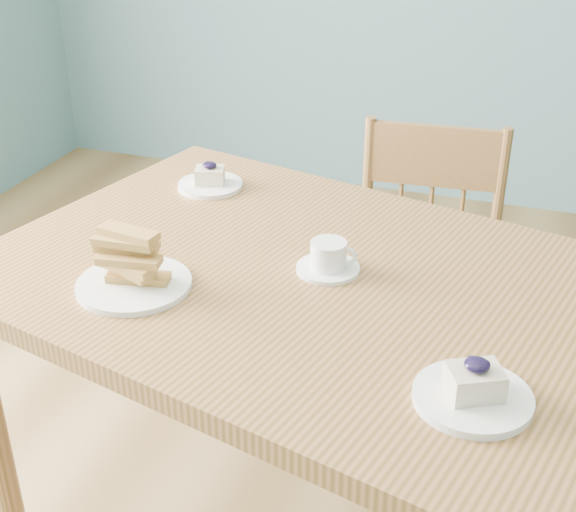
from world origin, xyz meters
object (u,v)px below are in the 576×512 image
(dining_table, at_px, (365,330))
(dining_chair, at_px, (421,285))
(cheesecake_plate_near, at_px, (473,391))
(coffee_cup, at_px, (329,259))
(biscotti_plate, at_px, (133,269))
(cheesecake_plate_far, at_px, (210,181))

(dining_table, bearing_deg, dining_chair, 104.03)
(dining_table, bearing_deg, cheesecake_plate_near, -34.66)
(coffee_cup, bearing_deg, cheesecake_plate_near, -51.65)
(cheesecake_plate_near, xyz_separation_m, coffee_cup, (-0.32, 0.32, 0.01))
(dining_table, distance_m, cheesecake_plate_near, 0.36)
(coffee_cup, relative_size, biscotti_plate, 0.57)
(cheesecake_plate_near, relative_size, cheesecake_plate_far, 1.17)
(dining_table, relative_size, cheesecake_plate_far, 10.89)
(dining_chair, bearing_deg, biscotti_plate, -122.26)
(dining_chair, bearing_deg, cheesecake_plate_far, -150.08)
(dining_table, relative_size, dining_chair, 1.92)
(cheesecake_plate_far, height_order, coffee_cup, cheesecake_plate_far)
(cheesecake_plate_far, distance_m, biscotti_plate, 0.49)
(dining_chair, xyz_separation_m, biscotti_plate, (-0.42, -0.82, 0.41))
(dining_table, distance_m, dining_chair, 0.75)
(dining_table, height_order, dining_chair, dining_chair)
(biscotti_plate, bearing_deg, cheesecake_plate_near, -11.88)
(dining_table, height_order, cheesecake_plate_near, cheesecake_plate_near)
(dining_chair, relative_size, cheesecake_plate_far, 5.69)
(dining_table, bearing_deg, cheesecake_plate_far, 157.07)
(dining_chair, xyz_separation_m, coffee_cup, (-0.09, -0.63, 0.39))
(cheesecake_plate_far, bearing_deg, dining_chair, 34.82)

